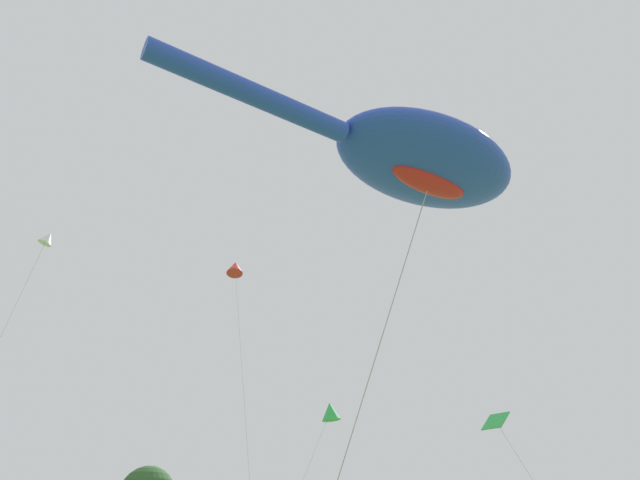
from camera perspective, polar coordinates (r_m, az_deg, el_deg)
The scene contains 5 objects.
big_show_kite at distance 15.07m, azimuth 9.80°, elevation 7.75°, with size 10.07×5.49×11.63m.
small_kite_diamond_red at distance 39.57m, azimuth -8.36°, elevation -2.76°, with size 1.61×5.66×20.32m.
small_kite_streamer_purple at distance 36.80m, azimuth 1.02°, elevation -16.54°, with size 4.69×2.65×10.93m.
small_kite_tiny_distant at distance 32.31m, azimuth -25.32°, elevation 0.00°, with size 3.03×1.07×16.90m.
small_kite_stunt_black at distance 29.27m, azimuth 17.10°, elevation -16.96°, with size 1.07×5.06×8.38m.
Camera 1 is at (-9.64, -2.99, 1.80)m, focal length 32.49 mm.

